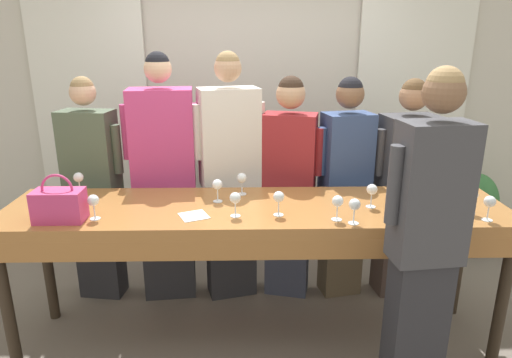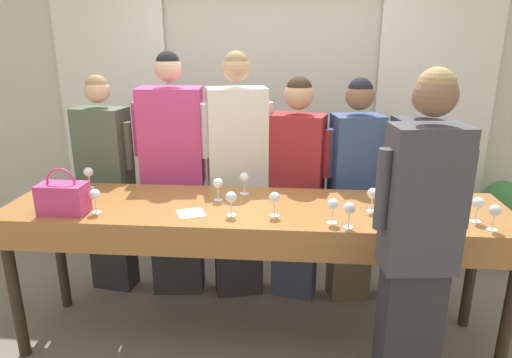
% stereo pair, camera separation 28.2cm
% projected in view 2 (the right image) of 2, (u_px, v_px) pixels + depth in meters
% --- Properties ---
extents(ground_plane, '(18.00, 18.00, 0.00)m').
position_uv_depth(ground_plane, '(255.00, 338.00, 3.09)').
color(ground_plane, '#70665B').
extents(wall_back, '(12.00, 0.06, 2.80)m').
position_uv_depth(wall_back, '(270.00, 98.00, 4.25)').
color(wall_back, beige).
rests_on(wall_back, ground_plane).
extents(curtain_panel_left, '(1.02, 0.03, 2.69)m').
position_uv_depth(curtain_panel_left, '(115.00, 103.00, 4.32)').
color(curtain_panel_left, white).
rests_on(curtain_panel_left, ground_plane).
extents(curtain_panel_right, '(1.02, 0.03, 2.69)m').
position_uv_depth(curtain_panel_right, '(434.00, 107.00, 4.09)').
color(curtain_panel_right, white).
rests_on(curtain_panel_right, ground_plane).
extents(tasting_bar, '(3.07, 0.71, 0.96)m').
position_uv_depth(tasting_bar, '(255.00, 220.00, 2.80)').
color(tasting_bar, '#9E6633').
rests_on(tasting_bar, ground_plane).
extents(wine_bottle, '(0.07, 0.07, 0.31)m').
position_uv_depth(wine_bottle, '(419.00, 184.00, 2.85)').
color(wine_bottle, black).
rests_on(wine_bottle, tasting_bar).
extents(handbag, '(0.27, 0.15, 0.28)m').
position_uv_depth(handbag, '(63.00, 198.00, 2.66)').
color(handbag, '#C63870').
rests_on(handbag, tasting_bar).
extents(wine_glass_front_left, '(0.06, 0.06, 0.15)m').
position_uv_depth(wine_glass_front_left, '(349.00, 209.00, 2.45)').
color(wine_glass_front_left, white).
rests_on(wine_glass_front_left, tasting_bar).
extents(wine_glass_front_mid, '(0.06, 0.06, 0.15)m').
position_uv_depth(wine_glass_front_mid, '(218.00, 184.00, 2.86)').
color(wine_glass_front_mid, white).
rests_on(wine_glass_front_mid, tasting_bar).
extents(wine_glass_front_right, '(0.06, 0.06, 0.15)m').
position_uv_depth(wine_glass_front_right, '(244.00, 178.00, 2.98)').
color(wine_glass_front_right, white).
rests_on(wine_glass_front_right, tasting_bar).
extents(wine_glass_center_left, '(0.06, 0.06, 0.15)m').
position_uv_depth(wine_glass_center_left, '(495.00, 212.00, 2.42)').
color(wine_glass_center_left, white).
rests_on(wine_glass_center_left, tasting_bar).
extents(wine_glass_center_mid, '(0.06, 0.06, 0.15)m').
position_uv_depth(wine_glass_center_mid, '(275.00, 199.00, 2.61)').
color(wine_glass_center_mid, white).
rests_on(wine_glass_center_mid, tasting_bar).
extents(wine_glass_center_right, '(0.06, 0.06, 0.15)m').
position_uv_depth(wine_glass_center_right, '(478.00, 204.00, 2.53)').
color(wine_glass_center_right, white).
rests_on(wine_glass_center_right, tasting_bar).
extents(wine_glass_back_left, '(0.06, 0.06, 0.15)m').
position_uv_depth(wine_glass_back_left, '(95.00, 196.00, 2.66)').
color(wine_glass_back_left, white).
rests_on(wine_glass_back_left, tasting_bar).
extents(wine_glass_back_mid, '(0.06, 0.06, 0.15)m').
position_uv_depth(wine_glass_back_mid, '(373.00, 194.00, 2.68)').
color(wine_glass_back_mid, white).
rests_on(wine_glass_back_mid, tasting_bar).
extents(wine_glass_back_right, '(0.06, 0.06, 0.15)m').
position_uv_depth(wine_glass_back_right, '(88.00, 173.00, 3.09)').
color(wine_glass_back_right, white).
rests_on(wine_glass_back_right, tasting_bar).
extents(wine_glass_near_host, '(0.06, 0.06, 0.15)m').
position_uv_depth(wine_glass_near_host, '(231.00, 198.00, 2.62)').
color(wine_glass_near_host, white).
rests_on(wine_glass_near_host, tasting_bar).
extents(wine_glass_by_bottle, '(0.06, 0.06, 0.15)m').
position_uv_depth(wine_glass_by_bottle, '(333.00, 205.00, 2.51)').
color(wine_glass_by_bottle, white).
rests_on(wine_glass_by_bottle, tasting_bar).
extents(napkin, '(0.20, 0.20, 0.00)m').
position_uv_depth(napkin, '(191.00, 213.00, 2.67)').
color(napkin, white).
rests_on(napkin, tasting_bar).
extents(guest_olive_jacket, '(0.49, 0.27, 1.69)m').
position_uv_depth(guest_olive_jacket, '(107.00, 184.00, 3.49)').
color(guest_olive_jacket, '#28282D').
rests_on(guest_olive_jacket, ground_plane).
extents(guest_pink_top, '(0.57, 0.32, 1.86)m').
position_uv_depth(guest_pink_top, '(174.00, 178.00, 3.43)').
color(guest_pink_top, '#28282D').
rests_on(guest_pink_top, ground_plane).
extents(guest_cream_sweater, '(0.53, 0.34, 1.86)m').
position_uv_depth(guest_cream_sweater, '(237.00, 178.00, 3.39)').
color(guest_cream_sweater, '#28282D').
rests_on(guest_cream_sweater, ground_plane).
extents(guest_striped_shirt, '(0.50, 0.30, 1.69)m').
position_uv_depth(guest_striped_shirt, '(296.00, 187.00, 3.37)').
color(guest_striped_shirt, '#383D51').
rests_on(guest_striped_shirt, ground_plane).
extents(guest_navy_coat, '(0.46, 0.30, 1.69)m').
position_uv_depth(guest_navy_coat, '(354.00, 190.00, 3.34)').
color(guest_navy_coat, brown).
rests_on(guest_navy_coat, ground_plane).
extents(guest_beige_cap, '(0.51, 0.32, 1.67)m').
position_uv_depth(guest_beige_cap, '(416.00, 194.00, 3.32)').
color(guest_beige_cap, '#473833').
rests_on(guest_beige_cap, ground_plane).
extents(host_pouring, '(0.46, 0.24, 1.83)m').
position_uv_depth(host_pouring, '(417.00, 252.00, 2.19)').
color(host_pouring, '#28282D').
rests_on(host_pouring, ground_plane).
extents(potted_plant, '(0.40, 0.40, 0.77)m').
position_uv_depth(potted_plant, '(499.00, 219.00, 3.99)').
color(potted_plant, '#4C4C51').
rests_on(potted_plant, ground_plane).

